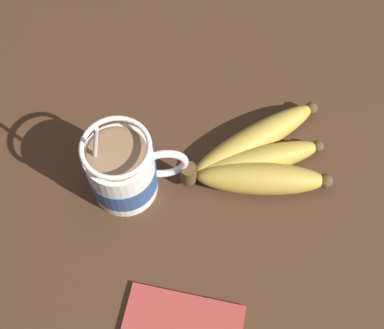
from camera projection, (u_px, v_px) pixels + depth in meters
table at (147, 164)px, 70.91cm from camera, size 92.68×92.68×3.48cm
coffee_mug at (123, 171)px, 63.35cm from camera, size 12.14×8.24×14.79cm
banana_bunch at (258, 160)px, 67.08cm from camera, size 19.17×14.36×4.27cm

